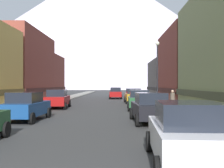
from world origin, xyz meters
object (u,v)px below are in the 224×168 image
(car_right_0, at_px, (187,134))
(car_right_3, at_px, (133,96))
(car_left_1, at_px, (26,106))
(car_left_2, at_px, (57,99))
(car_driving_0, at_px, (116,93))
(pedestrian_0, at_px, (172,101))
(car_driving_1, at_px, (116,93))
(car_right_1, at_px, (150,107))
(streetlamp_right, at_px, (157,65))
(car_right_2, at_px, (139,100))

(car_right_0, height_order, car_right_3, same)
(car_right_3, bearing_deg, car_left_1, -114.12)
(car_left_2, bearing_deg, car_driving_0, 74.08)
(car_right_3, bearing_deg, pedestrian_0, -78.41)
(car_driving_1, bearing_deg, car_left_2, -106.41)
(car_right_1, xyz_separation_m, streetlamp_right, (1.55, 7.97, 3.09))
(car_right_1, height_order, streetlamp_right, streetlamp_right)
(car_right_0, distance_m, car_right_3, 26.70)
(car_right_0, relative_size, car_right_1, 1.00)
(car_right_2, bearing_deg, streetlamp_right, -18.26)
(car_driving_0, xyz_separation_m, streetlamp_right, (3.75, -20.95, 3.09))
(car_driving_0, relative_size, pedestrian_0, 2.62)
(car_left_2, xyz_separation_m, car_right_2, (7.60, -1.52, 0.00))
(car_right_0, height_order, car_right_1, same)
(car_right_3, xyz_separation_m, streetlamp_right, (1.55, -9.83, 3.09))
(car_right_2, distance_m, pedestrian_0, 3.59)
(car_left_1, height_order, car_driving_0, same)
(car_left_2, relative_size, car_driving_1, 1.02)
(car_right_0, height_order, car_right_2, same)
(car_driving_0, bearing_deg, car_left_2, -105.92)
(car_left_1, relative_size, car_driving_1, 1.02)
(car_left_2, xyz_separation_m, car_right_1, (7.60, -10.00, 0.00))
(car_right_2, xyz_separation_m, streetlamp_right, (1.55, -0.51, 3.09))
(car_right_1, xyz_separation_m, car_right_3, (-0.00, 17.79, 0.00))
(car_right_2, relative_size, car_right_3, 0.99)
(car_right_1, height_order, car_right_2, same)
(car_left_1, bearing_deg, pedestrian_0, 26.66)
(car_right_3, height_order, car_driving_0, same)
(car_right_2, relative_size, car_driving_0, 1.01)
(car_right_0, relative_size, streetlamp_right, 0.76)
(car_right_0, xyz_separation_m, streetlamp_right, (1.55, 16.87, 3.09))
(car_right_1, distance_m, car_driving_0, 29.00)
(car_left_2, distance_m, car_driving_0, 19.67)
(car_right_3, bearing_deg, car_driving_1, 101.81)
(car_driving_0, bearing_deg, car_driving_1, -90.00)
(car_driving_1, bearing_deg, car_driving_0, 90.00)
(car_right_2, bearing_deg, car_left_1, -134.74)
(car_left_1, relative_size, pedestrian_0, 2.66)
(car_right_1, xyz_separation_m, car_right_2, (-0.00, 8.48, 0.00))
(streetlamp_right, bearing_deg, car_right_2, 161.74)
(pedestrian_0, bearing_deg, car_right_0, -99.44)
(car_left_1, relative_size, car_left_2, 1.00)
(car_right_2, relative_size, car_driving_1, 1.01)
(car_right_0, relative_size, pedestrian_0, 2.66)
(car_left_1, relative_size, car_right_1, 1.00)
(car_left_2, bearing_deg, car_right_0, -68.11)
(car_right_1, bearing_deg, car_right_0, -90.04)
(car_right_2, xyz_separation_m, car_driving_0, (-2.20, 20.44, 0.00))
(car_right_2, height_order, car_driving_0, same)
(car_driving_0, bearing_deg, streetlamp_right, -79.85)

